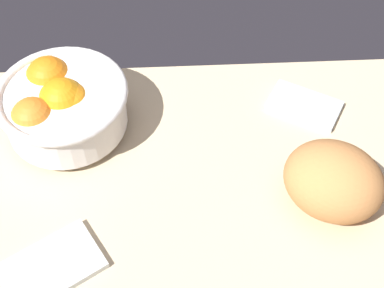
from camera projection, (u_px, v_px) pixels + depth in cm
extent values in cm
cube|color=#CBB48E|center=(188.00, 188.00, 92.08)|extent=(81.17, 55.52, 3.00)
cylinder|color=white|center=(69.00, 125.00, 97.64)|extent=(9.89, 9.89, 1.53)
cylinder|color=white|center=(65.00, 108.00, 94.14)|extent=(20.87, 20.87, 7.37)
torus|color=white|center=(61.00, 94.00, 91.24)|extent=(22.47, 22.47, 1.60)
sphere|color=orange|center=(34.00, 120.00, 90.35)|extent=(7.62, 7.62, 7.62)
sphere|color=orange|center=(71.00, 103.00, 92.82)|extent=(7.03, 7.03, 7.03)
sphere|color=orange|center=(49.00, 79.00, 96.05)|extent=(8.11, 8.11, 8.11)
sphere|color=orange|center=(63.00, 102.00, 92.85)|extent=(7.25, 7.25, 7.25)
sphere|color=orange|center=(63.00, 101.00, 92.72)|extent=(8.22, 8.22, 8.22)
ellipsoid|color=#C68146|center=(333.00, 181.00, 84.57)|extent=(20.62, 20.00, 10.93)
cube|color=silver|center=(54.00, 266.00, 81.08)|extent=(16.48, 14.98, 1.19)
cube|color=silver|center=(304.00, 106.00, 100.75)|extent=(14.79, 12.83, 1.22)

